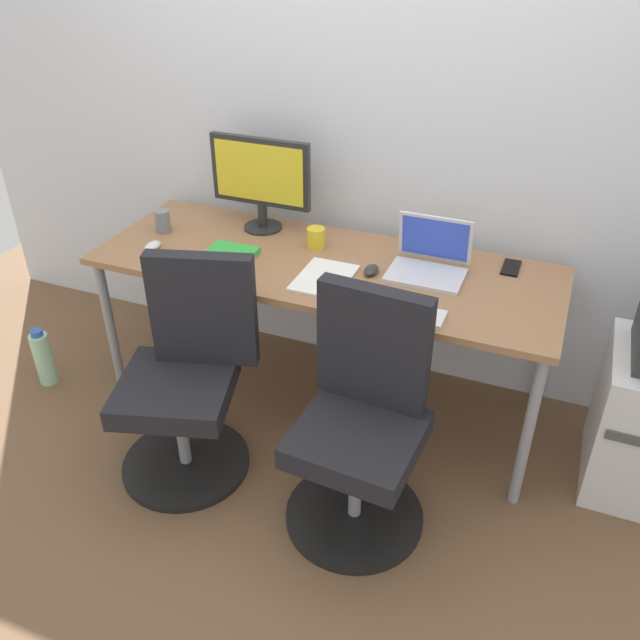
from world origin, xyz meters
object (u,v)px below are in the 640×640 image
at_px(desktop_monitor, 261,178).
at_px(office_chair_left, 187,380).
at_px(coffee_mug, 316,238).
at_px(open_laptop, 429,260).
at_px(office_chair_right, 362,426).
at_px(water_bottle_on_floor, 43,358).

bearing_deg(desktop_monitor, office_chair_left, -87.56).
bearing_deg(coffee_mug, open_laptop, -4.30).
bearing_deg(office_chair_right, water_bottle_on_floor, 173.79).
distance_m(office_chair_right, open_laptop, 0.76).
bearing_deg(office_chair_left, water_bottle_on_floor, 169.02).
xyz_separation_m(office_chair_left, open_laptop, (0.80, 0.66, 0.38)).
height_order(water_bottle_on_floor, coffee_mug, coffee_mug).
bearing_deg(open_laptop, coffee_mug, 175.70).
height_order(water_bottle_on_floor, open_laptop, open_laptop).
distance_m(open_laptop, coffee_mug, 0.53).
bearing_deg(coffee_mug, office_chair_left, -111.37).
bearing_deg(office_chair_left, office_chair_right, 0.19).
distance_m(office_chair_right, water_bottle_on_floor, 1.75).
height_order(open_laptop, coffee_mug, open_laptop).
relative_size(office_chair_right, coffee_mug, 10.22).
height_order(desktop_monitor, open_laptop, desktop_monitor).
bearing_deg(office_chair_left, open_laptop, 39.71).
relative_size(desktop_monitor, coffee_mug, 5.22).
distance_m(desktop_monitor, coffee_mug, 0.38).
relative_size(office_chair_left, coffee_mug, 10.22).
xyz_separation_m(water_bottle_on_floor, desktop_monitor, (0.94, 0.61, 0.85)).
height_order(office_chair_left, water_bottle_on_floor, office_chair_left).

